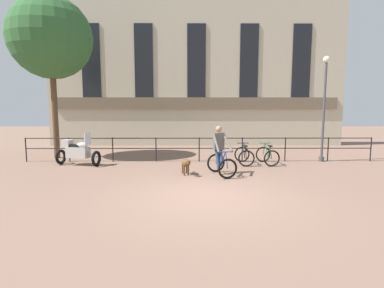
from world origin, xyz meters
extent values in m
plane|color=#7A5B4C|center=(0.00, 0.00, 0.00)|extent=(60.00, 60.00, 0.00)
cylinder|color=black|center=(-7.50, 5.20, 0.53)|extent=(0.05, 0.05, 1.05)
cylinder|color=black|center=(-5.62, 5.20, 0.53)|extent=(0.05, 0.05, 1.05)
cylinder|color=black|center=(-3.75, 5.20, 0.53)|extent=(0.05, 0.05, 1.05)
cylinder|color=black|center=(-1.88, 5.20, 0.53)|extent=(0.05, 0.05, 1.05)
cylinder|color=black|center=(0.00, 5.20, 0.53)|extent=(0.05, 0.05, 1.05)
cylinder|color=black|center=(1.88, 5.20, 0.53)|extent=(0.05, 0.05, 1.05)
cylinder|color=black|center=(3.75, 5.20, 0.53)|extent=(0.05, 0.05, 1.05)
cylinder|color=black|center=(5.62, 5.20, 0.53)|extent=(0.05, 0.05, 1.05)
cylinder|color=black|center=(7.50, 5.20, 0.53)|extent=(0.05, 0.05, 1.05)
cylinder|color=black|center=(0.00, 5.20, 1.02)|extent=(15.00, 0.04, 0.04)
cylinder|color=black|center=(0.00, 5.20, 0.58)|extent=(15.00, 0.04, 0.04)
cube|color=#BCB299|center=(0.00, 11.00, 4.38)|extent=(18.00, 0.60, 8.76)
cube|color=brown|center=(0.00, 10.64, 2.60)|extent=(17.10, 0.12, 0.70)
cube|color=black|center=(-6.30, 10.67, 4.82)|extent=(1.10, 0.06, 4.90)
cube|color=black|center=(-3.15, 10.67, 4.82)|extent=(1.10, 0.06, 4.90)
cube|color=black|center=(0.00, 10.67, 4.82)|extent=(1.10, 0.06, 4.90)
cube|color=black|center=(3.15, 10.67, 4.82)|extent=(1.10, 0.06, 4.90)
cube|color=black|center=(6.30, 10.67, 4.82)|extent=(1.10, 0.06, 4.90)
torus|color=black|center=(0.83, 1.97, 0.34)|extent=(0.67, 0.25, 0.68)
torus|color=black|center=(0.54, 3.03, 0.34)|extent=(0.67, 0.25, 0.68)
cylinder|color=navy|center=(0.72, 2.38, 0.58)|extent=(0.16, 0.48, 0.60)
cylinder|color=navy|center=(0.63, 2.70, 0.54)|extent=(0.10, 0.23, 0.52)
cylinder|color=navy|center=(0.69, 2.48, 0.83)|extent=(0.21, 0.65, 0.10)
cylinder|color=navy|center=(0.60, 2.82, 0.31)|extent=(0.14, 0.44, 0.08)
cylinder|color=navy|center=(0.57, 2.91, 0.57)|extent=(0.09, 0.26, 0.47)
cylinder|color=navy|center=(0.81, 2.06, 0.60)|extent=(0.09, 0.22, 0.54)
cylinder|color=navy|center=(0.78, 2.16, 0.87)|extent=(0.47, 0.16, 0.03)
cube|color=black|center=(0.61, 2.80, 0.82)|extent=(0.18, 0.26, 0.05)
cube|color=#56514C|center=(0.61, 2.80, 1.15)|extent=(0.41, 0.31, 0.60)
sphere|color=#A87A5B|center=(0.61, 2.80, 1.59)|extent=(0.22, 0.22, 0.22)
cylinder|color=#56514C|center=(0.49, 2.42, 1.14)|extent=(0.20, 0.72, 0.60)
cylinder|color=#56514C|center=(0.90, 2.53, 1.14)|extent=(0.32, 0.70, 0.60)
cylinder|color=navy|center=(0.56, 2.68, 0.52)|extent=(0.21, 0.32, 0.69)
cylinder|color=navy|center=(0.70, 2.72, 0.58)|extent=(0.16, 0.32, 0.58)
ellipsoid|color=brown|center=(-0.56, 2.66, 0.41)|extent=(0.32, 0.56, 0.27)
cylinder|color=brown|center=(-0.52, 2.45, 0.43)|extent=(0.17, 0.17, 0.16)
sphere|color=brown|center=(-0.49, 2.28, 0.49)|extent=(0.21, 0.21, 0.21)
cone|color=brown|center=(-0.47, 2.19, 0.47)|extent=(0.14, 0.15, 0.12)
cylinder|color=brown|center=(-0.62, 2.96, 0.47)|extent=(0.08, 0.18, 0.10)
cylinder|color=brown|center=(-0.60, 2.48, 0.18)|extent=(0.06, 0.06, 0.36)
cylinder|color=brown|center=(-0.46, 2.51, 0.18)|extent=(0.06, 0.06, 0.36)
cylinder|color=brown|center=(-0.67, 2.80, 0.18)|extent=(0.06, 0.06, 0.36)
cylinder|color=brown|center=(-0.52, 2.83, 0.18)|extent=(0.06, 0.06, 0.36)
torus|color=black|center=(-4.16, 4.18, 0.31)|extent=(0.27, 0.63, 0.62)
torus|color=black|center=(-5.74, 4.58, 0.31)|extent=(0.27, 0.63, 0.62)
cube|color=#B7B2AD|center=(-4.95, 4.38, 0.53)|extent=(0.97, 0.61, 0.44)
ellipsoid|color=#B7B2AD|center=(-4.75, 4.33, 0.83)|extent=(0.54, 0.43, 0.24)
cube|color=black|center=(-5.06, 4.41, 0.80)|extent=(0.62, 0.43, 0.10)
cylinder|color=#B2B2B7|center=(-4.36, 4.23, 0.49)|extent=(0.45, 0.17, 0.41)
cube|color=silver|center=(-4.49, 4.27, 1.10)|extent=(0.14, 0.43, 0.50)
cube|color=#B7B2AD|center=(-5.41, 4.50, 0.89)|extent=(0.40, 0.43, 0.28)
torus|color=black|center=(1.84, 5.07, 0.33)|extent=(0.66, 0.06, 0.66)
torus|color=black|center=(1.84, 4.03, 0.33)|extent=(0.66, 0.06, 0.66)
cylinder|color=black|center=(1.84, 4.67, 0.56)|extent=(0.03, 0.47, 0.58)
cylinder|color=black|center=(1.84, 4.35, 0.53)|extent=(0.03, 0.22, 0.51)
cylinder|color=black|center=(1.84, 4.57, 0.81)|extent=(0.03, 0.63, 0.10)
cylinder|color=black|center=(1.84, 4.24, 0.31)|extent=(0.03, 0.42, 0.07)
cylinder|color=black|center=(1.84, 4.14, 0.55)|extent=(0.02, 0.25, 0.46)
cylinder|color=black|center=(1.84, 4.98, 0.59)|extent=(0.03, 0.21, 0.52)
cylinder|color=black|center=(1.84, 4.89, 0.84)|extent=(0.48, 0.03, 0.03)
cube|color=black|center=(1.84, 4.26, 0.80)|extent=(0.12, 0.24, 0.05)
torus|color=black|center=(2.76, 5.07, 0.33)|extent=(0.66, 0.12, 0.66)
torus|color=black|center=(2.85, 4.03, 0.33)|extent=(0.66, 0.12, 0.66)
cylinder|color=#194C2D|center=(2.80, 4.67, 0.56)|extent=(0.07, 0.47, 0.58)
cylinder|color=#194C2D|center=(2.82, 4.35, 0.53)|extent=(0.05, 0.22, 0.51)
cylinder|color=#194C2D|center=(2.81, 4.57, 0.81)|extent=(0.09, 0.63, 0.10)
cylinder|color=#194C2D|center=(2.83, 4.24, 0.31)|extent=(0.06, 0.42, 0.07)
cylinder|color=#194C2D|center=(2.84, 4.14, 0.55)|extent=(0.04, 0.25, 0.46)
cylinder|color=#194C2D|center=(2.77, 4.98, 0.59)|extent=(0.04, 0.21, 0.52)
cylinder|color=#194C2D|center=(2.78, 4.88, 0.84)|extent=(0.48, 0.07, 0.03)
cube|color=black|center=(2.83, 4.26, 0.80)|extent=(0.14, 0.25, 0.05)
cylinder|color=#424247|center=(5.35, 5.19, 0.10)|extent=(0.22, 0.22, 0.20)
cylinder|color=#424247|center=(5.35, 5.19, 2.12)|extent=(0.10, 0.10, 4.24)
sphere|color=silver|center=(5.35, 5.19, 4.35)|extent=(0.28, 0.28, 0.28)
cylinder|color=brown|center=(-6.60, 6.18, 2.22)|extent=(0.26, 0.26, 4.43)
sphere|color=#2D5B2D|center=(-6.60, 6.18, 5.43)|extent=(3.63, 3.63, 3.63)
camera|label=1|loc=(-0.41, -7.66, 2.33)|focal=28.00mm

